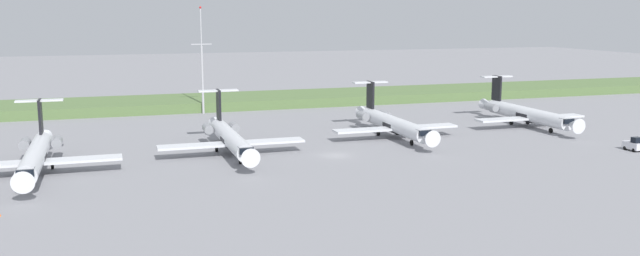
{
  "coord_description": "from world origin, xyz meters",
  "views": [
    {
      "loc": [
        -33.35,
        -94.99,
        21.77
      ],
      "look_at": [
        0.0,
        8.2,
        3.0
      ],
      "focal_mm": 37.1,
      "sensor_mm": 36.0,
      "label": 1
    }
  ],
  "objects_px": {
    "regional_jet_fourth": "(525,113)",
    "antenna_mast": "(202,70)",
    "regional_jet_nearest": "(36,155)",
    "regional_jet_second": "(230,137)",
    "baggage_tug": "(634,145)",
    "regional_jet_third": "(392,123)"
  },
  "relations": [
    {
      "from": "regional_jet_second",
      "to": "antenna_mast",
      "type": "distance_m",
      "value": 44.31
    },
    {
      "from": "regional_jet_second",
      "to": "regional_jet_third",
      "type": "xyz_separation_m",
      "value": [
        30.09,
        4.99,
        0.0
      ]
    },
    {
      "from": "regional_jet_fourth",
      "to": "antenna_mast",
      "type": "distance_m",
      "value": 68.51
    },
    {
      "from": "baggage_tug",
      "to": "regional_jet_second",
      "type": "bearing_deg",
      "value": 163.77
    },
    {
      "from": "baggage_tug",
      "to": "regional_jet_third",
      "type": "bearing_deg",
      "value": 144.28
    },
    {
      "from": "antenna_mast",
      "to": "regional_jet_second",
      "type": "bearing_deg",
      "value": -92.52
    },
    {
      "from": "regional_jet_third",
      "to": "antenna_mast",
      "type": "distance_m",
      "value": 48.4
    },
    {
      "from": "regional_jet_nearest",
      "to": "baggage_tug",
      "type": "xyz_separation_m",
      "value": [
        90.13,
        -13.3,
        -1.53
      ]
    },
    {
      "from": "regional_jet_second",
      "to": "regional_jet_third",
      "type": "distance_m",
      "value": 30.5
    },
    {
      "from": "regional_jet_nearest",
      "to": "regional_jet_second",
      "type": "height_order",
      "value": "same"
    },
    {
      "from": "regional_jet_nearest",
      "to": "regional_jet_third",
      "type": "bearing_deg",
      "value": 9.58
    },
    {
      "from": "regional_jet_third",
      "to": "baggage_tug",
      "type": "relative_size",
      "value": 9.69
    },
    {
      "from": "regional_jet_nearest",
      "to": "baggage_tug",
      "type": "relative_size",
      "value": 9.69
    },
    {
      "from": "regional_jet_third",
      "to": "antenna_mast",
      "type": "height_order",
      "value": "antenna_mast"
    },
    {
      "from": "regional_jet_nearest",
      "to": "antenna_mast",
      "type": "relative_size",
      "value": 1.33
    },
    {
      "from": "regional_jet_second",
      "to": "baggage_tug",
      "type": "xyz_separation_m",
      "value": [
        62.2,
        -18.1,
        -1.53
      ]
    },
    {
      "from": "regional_jet_second",
      "to": "regional_jet_fourth",
      "type": "relative_size",
      "value": 1.0
    },
    {
      "from": "baggage_tug",
      "to": "antenna_mast",
      "type": "bearing_deg",
      "value": 134.29
    },
    {
      "from": "baggage_tug",
      "to": "regional_jet_fourth",
      "type": "bearing_deg",
      "value": 95.37
    },
    {
      "from": "regional_jet_nearest",
      "to": "regional_jet_third",
      "type": "relative_size",
      "value": 1.0
    },
    {
      "from": "regional_jet_fourth",
      "to": "baggage_tug",
      "type": "xyz_separation_m",
      "value": [
        2.43,
        -25.8,
        -1.53
      ]
    },
    {
      "from": "regional_jet_fourth",
      "to": "antenna_mast",
      "type": "height_order",
      "value": "antenna_mast"
    }
  ]
}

